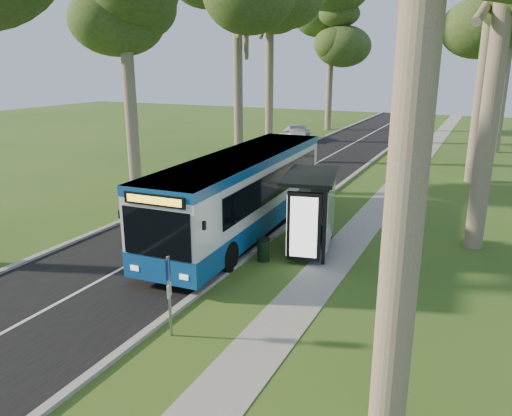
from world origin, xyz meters
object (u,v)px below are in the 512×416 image
Objects in this scene: bus_stop_sign at (169,287)px; car_silver at (297,133)px; bus_shelter at (310,200)px; bus at (243,193)px; litter_bin at (263,249)px; car_white at (294,132)px.

bus_stop_sign is 0.53× the size of car_silver.
car_silver is (-10.54, 26.57, -1.41)m from bus_shelter.
bus is at bearing -95.81° from car_silver.
car_silver is at bearing 85.29° from bus_stop_sign.
litter_bin is 0.21× the size of car_white.
bus_stop_sign reaches higher than car_silver.
bus_shelter is 2.49m from litter_bin.
bus is 26.54m from car_silver.
litter_bin is (-1.25, -1.35, -1.67)m from bus_shelter.
bus_stop_sign is 35.55m from car_white.
car_white is at bearing 100.34° from bus_shelter.
car_silver is at bearing 103.33° from bus.
bus_shelter reaches higher than car_silver.
bus_stop_sign is at bearing -78.74° from bus.
bus_shelter is 4.44× the size of litter_bin.
car_white is 0.97× the size of car_silver.
litter_bin is at bearing 69.55° from bus_stop_sign.
car_white is at bearing 104.14° from bus.
bus is at bearing 150.26° from bus_shelter.
bus reaches higher than car_silver.
litter_bin is 30.05m from car_white.
bus is 3.42m from litter_bin.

